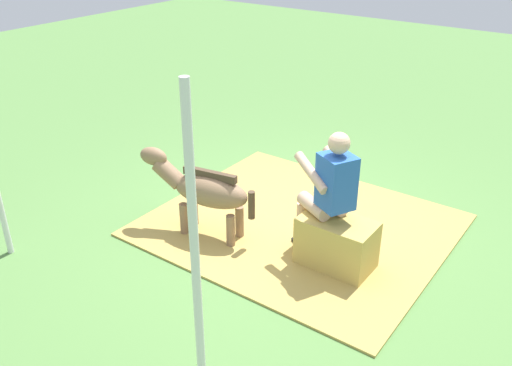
% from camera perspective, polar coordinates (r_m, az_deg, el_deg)
% --- Properties ---
extents(ground_plane, '(24.00, 24.00, 0.00)m').
position_cam_1_polar(ground_plane, '(6.09, 2.73, -4.63)').
color(ground_plane, '#568442').
extents(hay_patch, '(3.07, 2.70, 0.02)m').
position_cam_1_polar(hay_patch, '(6.13, 4.48, -4.34)').
color(hay_patch, tan).
rests_on(hay_patch, ground).
extents(hay_bale, '(0.72, 0.43, 0.51)m').
position_cam_1_polar(hay_bale, '(5.40, 8.29, -6.22)').
color(hay_bale, tan).
rests_on(hay_bale, ground).
extents(person_seated, '(0.72, 0.59, 1.39)m').
position_cam_1_polar(person_seated, '(5.24, 7.46, -0.66)').
color(person_seated, '#D8AD8C').
rests_on(person_seated, ground).
extents(pony_standing, '(1.34, 0.46, 0.90)m').
position_cam_1_polar(pony_standing, '(5.74, -5.49, -0.67)').
color(pony_standing, '#8C6B4C').
rests_on(pony_standing, ground).
extents(tent_pole_left, '(0.06, 0.06, 2.36)m').
position_cam_1_polar(tent_pole_left, '(3.53, -6.29, -7.90)').
color(tent_pole_left, silver).
rests_on(tent_pole_left, ground).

